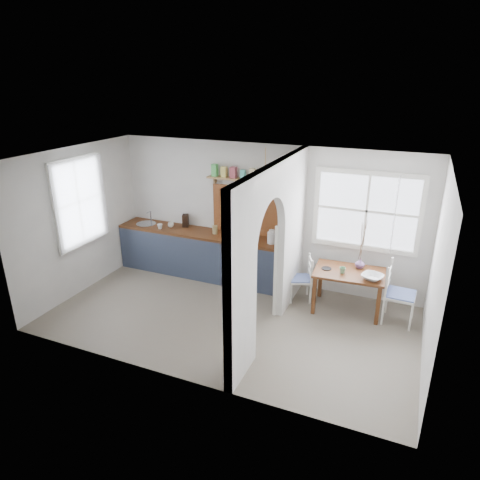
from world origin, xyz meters
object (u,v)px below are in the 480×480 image
at_px(chair_left, 300,278).
at_px(vase, 360,263).
at_px(dining_table, 348,291).
at_px(chair_right, 401,294).
at_px(kettle, 272,237).

relative_size(chair_left, vase, 4.93).
bearing_deg(dining_table, chair_right, -7.78).
xyz_separation_m(dining_table, kettle, (-1.43, 0.23, 0.67)).
bearing_deg(dining_table, kettle, 167.46).
height_order(dining_table, kettle, kettle).
bearing_deg(dining_table, chair_left, 173.76).
bearing_deg(vase, chair_left, -170.12).
relative_size(chair_left, chair_right, 0.81).
bearing_deg(kettle, vase, 6.44).
bearing_deg(vase, dining_table, -121.54).
height_order(chair_left, vase, vase).
distance_m(chair_left, kettle, 0.89).
relative_size(dining_table, chair_left, 1.39).
xyz_separation_m(chair_left, chair_right, (1.65, -0.10, 0.09)).
bearing_deg(vase, chair_right, -21.28).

